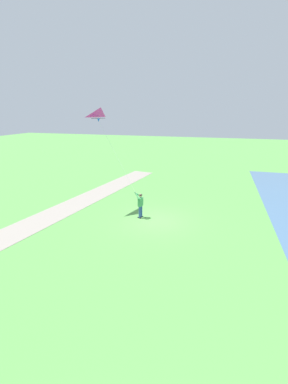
{
  "coord_description": "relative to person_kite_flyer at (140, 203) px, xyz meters",
  "views": [
    {
      "loc": [
        -3.78,
        15.56,
        7.08
      ],
      "look_at": [
        0.58,
        0.88,
        2.26
      ],
      "focal_mm": 24.07,
      "sensor_mm": 36.0,
      "label": 1
    }
  ],
  "objects": [
    {
      "name": "flying_kite",
      "position": [
        2.93,
        -0.62,
        5.78
      ],
      "size": [
        3.02,
        1.57,
        5.51
      ],
      "color": "#E02D9E"
    },
    {
      "name": "person_kite_flyer",
      "position": [
        0.0,
        0.0,
        0.0
      ],
      "size": [
        0.63,
        0.51,
        1.83
      ],
      "color": "#232328",
      "rests_on": "ground"
    },
    {
      "name": "walkway_path",
      "position": [
        6.29,
        2.24,
        -1.04
      ],
      "size": [
        7.37,
        31.98,
        0.02
      ],
      "primitive_type": "cube",
      "rotation": [
        0.0,
        0.0,
        -0.16
      ],
      "color": "gray",
      "rests_on": "ground"
    },
    {
      "name": "ground_plane",
      "position": [
        -1.19,
        0.24,
        -1.05
      ],
      "size": [
        120.0,
        120.0,
        0.0
      ],
      "primitive_type": "plane",
      "color": "#569947"
    }
  ]
}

